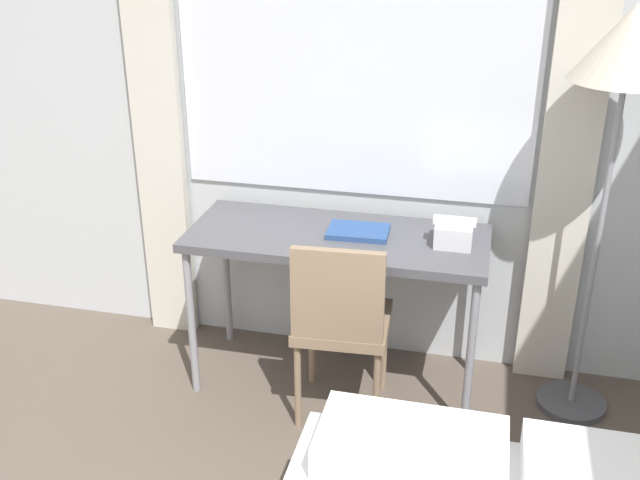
{
  "coord_description": "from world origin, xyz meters",
  "views": [
    {
      "loc": [
        0.78,
        -0.6,
        2.11
      ],
      "look_at": [
        0.17,
        1.95,
        0.92
      ],
      "focal_mm": 42.0,
      "sensor_mm": 36.0,
      "label": 1
    }
  ],
  "objects_px": {
    "book": "(358,231)",
    "standing_lamp": "(627,68)",
    "telephone": "(454,233)",
    "desk": "(337,247)",
    "desk_chair": "(341,318)"
  },
  "relations": [
    {
      "from": "book",
      "to": "standing_lamp",
      "type": "bearing_deg",
      "value": 1.58
    },
    {
      "from": "standing_lamp",
      "to": "book",
      "type": "relative_size",
      "value": 6.44
    },
    {
      "from": "standing_lamp",
      "to": "telephone",
      "type": "bearing_deg",
      "value": -176.18
    },
    {
      "from": "book",
      "to": "desk_chair",
      "type": "bearing_deg",
      "value": -92.68
    },
    {
      "from": "desk",
      "to": "standing_lamp",
      "type": "bearing_deg",
      "value": 2.69
    },
    {
      "from": "desk_chair",
      "to": "telephone",
      "type": "xyz_separation_m",
      "value": [
        0.43,
        0.28,
        0.32
      ]
    },
    {
      "from": "telephone",
      "to": "book",
      "type": "height_order",
      "value": "telephone"
    },
    {
      "from": "desk",
      "to": "telephone",
      "type": "distance_m",
      "value": 0.52
    },
    {
      "from": "desk",
      "to": "standing_lamp",
      "type": "distance_m",
      "value": 1.38
    },
    {
      "from": "desk",
      "to": "telephone",
      "type": "bearing_deg",
      "value": 1.38
    },
    {
      "from": "telephone",
      "to": "book",
      "type": "distance_m",
      "value": 0.42
    },
    {
      "from": "desk_chair",
      "to": "standing_lamp",
      "type": "distance_m",
      "value": 1.49
    },
    {
      "from": "standing_lamp",
      "to": "desk",
      "type": "bearing_deg",
      "value": -177.31
    },
    {
      "from": "desk",
      "to": "desk_chair",
      "type": "height_order",
      "value": "desk_chair"
    },
    {
      "from": "desk_chair",
      "to": "telephone",
      "type": "relative_size",
      "value": 4.8
    }
  ]
}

